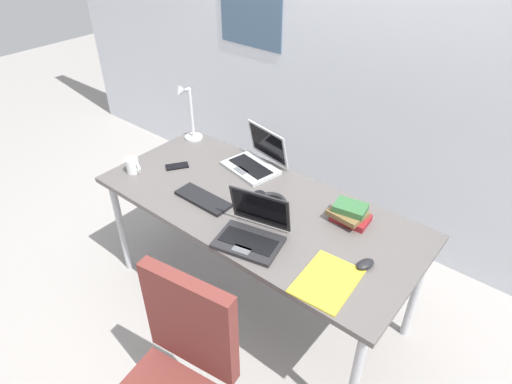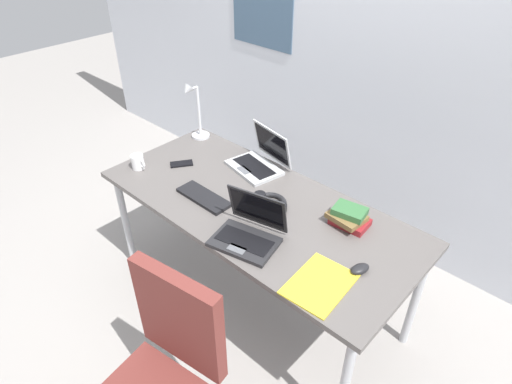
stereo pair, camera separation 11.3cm
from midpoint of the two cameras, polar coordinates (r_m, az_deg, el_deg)
ground_plane at (r=2.87m, az=1.16°, el=-13.54°), size 12.00×12.00×0.00m
wall_back at (r=2.94m, az=16.56°, el=16.97°), size 6.00×0.13×2.60m
desk at (r=2.39m, az=1.35°, el=-2.70°), size 1.80×0.80×0.74m
desk_lamp at (r=2.92m, az=-6.87°, el=10.36°), size 0.12×0.18×0.40m
laptop_back_right at (r=2.11m, az=0.54°, el=-5.21°), size 0.36×0.33×0.23m
laptop_far_corner at (r=2.65m, az=1.69°, el=4.12°), size 0.37×0.33×0.24m
external_keyboard at (r=2.40m, az=-5.49°, el=-0.71°), size 0.33×0.12×0.02m
computer_mouse at (r=2.03m, az=14.96°, el=-9.69°), size 0.08×0.11×0.03m
cell_phone at (r=2.72m, az=-8.49°, el=3.64°), size 0.13×0.15×0.01m
headphones at (r=2.35m, az=3.24°, el=-1.42°), size 0.21×0.18×0.04m
book_stack at (r=2.26m, az=13.41°, el=-3.21°), size 0.20×0.17×0.10m
paper_folder_back_right at (r=1.95m, az=9.97°, el=-11.75°), size 0.25×0.33×0.01m
coffee_mug at (r=2.72m, az=-13.99°, el=3.81°), size 0.11×0.08×0.09m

